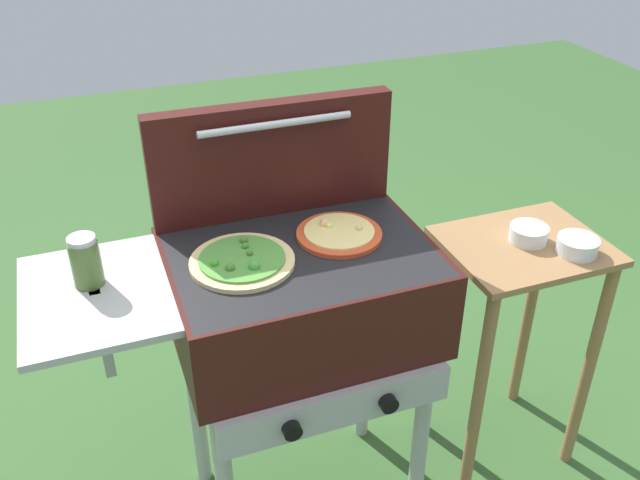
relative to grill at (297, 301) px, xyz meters
name	(u,v)px	position (x,y,z in m)	size (l,w,h in m)	color
grill	(297,301)	(0.00, 0.00, 0.00)	(0.96, 0.53, 0.90)	#38110F
grill_lid_open	(272,158)	(0.01, 0.22, 0.30)	(0.63, 0.09, 0.30)	#38110F
pizza_cheese	(339,233)	(0.13, 0.04, 0.15)	(0.21, 0.21, 0.03)	#C64723
pizza_veggie	(242,261)	(-0.13, 0.00, 0.15)	(0.25, 0.25, 0.04)	#E0C17F
sauce_jar	(86,261)	(-0.47, 0.04, 0.20)	(0.07, 0.07, 0.12)	#4C6B2D
prep_table	(514,308)	(0.67, 0.00, -0.20)	(0.44, 0.36, 0.78)	olive
topping_bowl_near	(528,234)	(0.69, 0.01, 0.04)	(0.11, 0.11, 0.04)	silver
topping_bowl_far	(577,246)	(0.77, -0.09, 0.04)	(0.11, 0.11, 0.04)	silver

